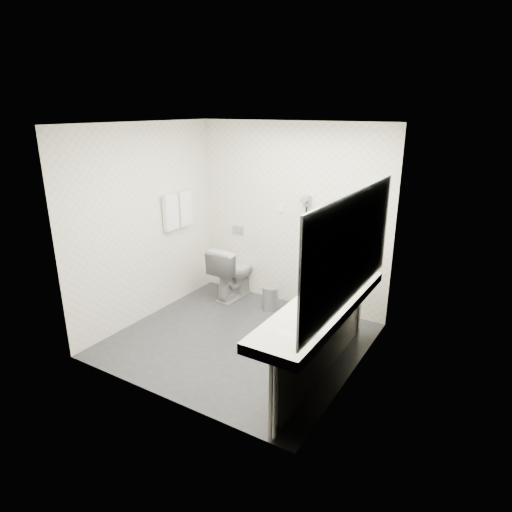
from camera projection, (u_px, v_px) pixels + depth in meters
The scene contains 30 objects.
floor at pixel (239, 340), 5.28m from camera, with size 2.80×2.80×0.00m, color #2E2E34.
ceiling at pixel (236, 123), 4.47m from camera, with size 2.80×2.80×0.00m, color white.
wall_back at pixel (291, 217), 5.93m from camera, with size 2.80×2.80×0.00m, color white.
wall_front at pixel (155, 277), 3.82m from camera, with size 2.80×2.80×0.00m, color white.
wall_left at pixel (146, 224), 5.56m from camera, with size 2.60×2.60×0.00m, color white.
wall_right at pixel (359, 262), 4.19m from camera, with size 2.60×2.60×0.00m, color white.
vanity_counter at pixel (322, 306), 4.31m from camera, with size 0.55×2.20×0.10m, color white.
vanity_panel at pixel (322, 345), 4.43m from camera, with size 0.03×2.15×0.75m, color #9B9693.
vanity_post_near at pixel (275, 402), 3.58m from camera, with size 0.06×0.06×0.75m, color silver.
vanity_post_far at pixel (359, 308), 5.26m from camera, with size 0.06×0.06×0.75m, color silver.
mirror at pixel (352, 248), 3.97m from camera, with size 0.02×2.20×1.05m, color #B2BCC6.
basin_near at pixel (292, 330), 3.77m from camera, with size 0.40×0.31×0.05m, color white.
basin_far at pixel (346, 282), 4.82m from camera, with size 0.40×0.31×0.05m, color white.
faucet_near at pixel (314, 327), 3.64m from camera, with size 0.04×0.04×0.15m, color silver.
faucet_far at pixel (364, 278), 4.70m from camera, with size 0.04×0.04×0.15m, color silver.
soap_bottle_a at pixel (320, 298), 4.25m from camera, with size 0.04×0.04×0.10m, color beige.
soap_bottle_c at pixel (318, 299), 4.21m from camera, with size 0.05×0.05×0.12m, color beige.
glass_left at pixel (346, 294), 4.35m from camera, with size 0.05×0.05×0.10m, color silver.
toilet at pixel (233, 271), 6.37m from camera, with size 0.44×0.77×0.79m, color white.
flush_plate at pixel (238, 230), 6.43m from camera, with size 0.18×0.02×0.12m, color #B2B5BA.
pedal_bin at pixel (271, 298), 6.03m from camera, with size 0.23×0.23×0.32m, color #B2B5BA.
bin_lid at pixel (271, 287), 5.98m from camera, with size 0.23×0.23×0.01m, color #B2B5BA.
towel_rail at pixel (176, 194), 5.89m from camera, with size 0.02×0.02×0.62m, color silver.
towel_near at pixel (171, 212), 5.84m from camera, with size 0.07×0.24×0.48m, color white.
towel_far at pixel (184, 208), 6.07m from camera, with size 0.07×0.24×0.48m, color white.
dryer_cradle at pixel (307, 201), 5.70m from camera, with size 0.10×0.04×0.14m, color gray.
dryer_barrel at pixel (305, 200), 5.63m from camera, with size 0.08×0.08×0.14m, color gray.
dryer_cord at pixel (306, 220), 5.77m from camera, with size 0.02×0.02×0.35m, color black.
switch_plate_a at pixel (281, 208), 5.96m from camera, with size 0.09×0.02×0.09m, color white.
switch_plate_b at pixel (329, 215), 5.62m from camera, with size 0.09×0.02×0.09m, color white.
Camera 1 is at (2.60, -3.89, 2.66)m, focal length 30.73 mm.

